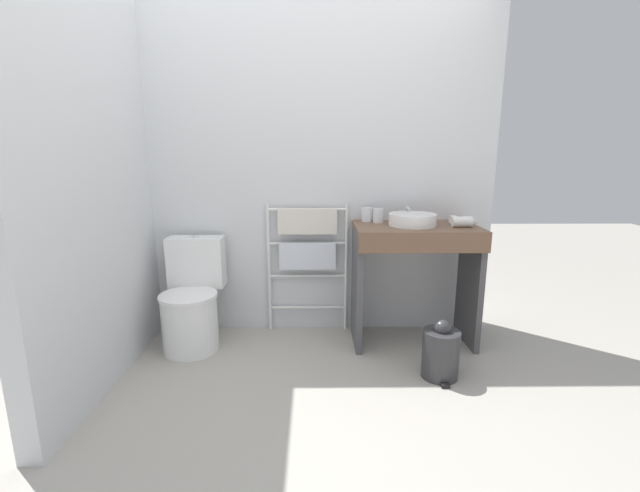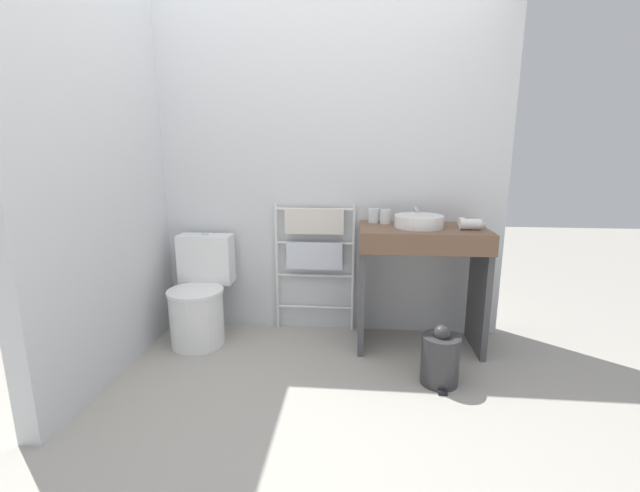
% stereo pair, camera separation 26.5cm
% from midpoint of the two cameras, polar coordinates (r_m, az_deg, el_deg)
% --- Properties ---
extents(ground_plane, '(12.00, 12.00, 0.00)m').
position_cam_midpoint_polar(ground_plane, '(2.37, 1.14, -22.49)').
color(ground_plane, '#A8A399').
extents(wall_back, '(2.64, 0.12, 2.39)m').
position_cam_midpoint_polar(wall_back, '(3.21, 2.88, 9.58)').
color(wall_back, silver).
rests_on(wall_back, ground_plane).
extents(wall_side, '(0.12, 1.82, 2.39)m').
position_cam_midpoint_polar(wall_side, '(2.90, -23.74, 8.20)').
color(wall_side, silver).
rests_on(wall_side, ground_plane).
extents(toilet, '(0.40, 0.53, 0.76)m').
position_cam_midpoint_polar(toilet, '(3.19, -13.46, -6.93)').
color(toilet, white).
rests_on(toilet, ground_plane).
extents(towel_radiator, '(0.61, 0.06, 0.98)m').
position_cam_midpoint_polar(towel_radiator, '(3.18, 1.65, 0.03)').
color(towel_radiator, white).
rests_on(towel_radiator, ground_plane).
extents(vanity_counter, '(0.85, 0.51, 0.86)m').
position_cam_midpoint_polar(vanity_counter, '(3.04, 15.77, -3.01)').
color(vanity_counter, brown).
rests_on(vanity_counter, ground_plane).
extents(sink_basin, '(0.33, 0.33, 0.08)m').
position_cam_midpoint_polar(sink_basin, '(2.98, 15.55, 3.22)').
color(sink_basin, white).
rests_on(sink_basin, vanity_counter).
extents(faucet, '(0.02, 0.10, 0.11)m').
position_cam_midpoint_polar(faucet, '(3.15, 15.03, 4.28)').
color(faucet, silver).
rests_on(faucet, vanity_counter).
extents(cup_near_wall, '(0.08, 0.08, 0.10)m').
position_cam_midpoint_polar(cup_near_wall, '(3.11, 9.65, 4.01)').
color(cup_near_wall, white).
rests_on(cup_near_wall, vanity_counter).
extents(cup_near_edge, '(0.07, 0.07, 0.10)m').
position_cam_midpoint_polar(cup_near_edge, '(3.08, 11.16, 3.87)').
color(cup_near_edge, white).
rests_on(cup_near_edge, vanity_counter).
extents(hair_dryer, '(0.18, 0.16, 0.07)m').
position_cam_midpoint_polar(hair_dryer, '(3.01, 21.89, 2.73)').
color(hair_dryer, white).
rests_on(hair_dryer, vanity_counter).
extents(trash_bin, '(0.22, 0.26, 0.37)m').
position_cam_midpoint_polar(trash_bin, '(2.75, 18.50, -14.06)').
color(trash_bin, '#333335').
rests_on(trash_bin, ground_plane).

